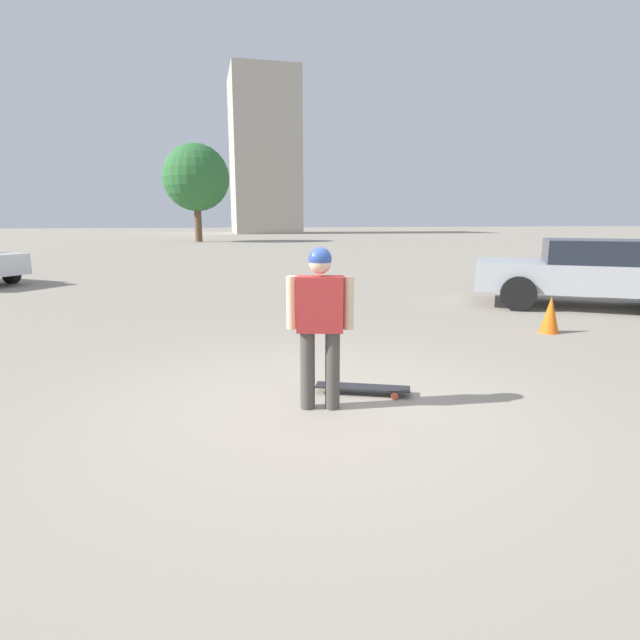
# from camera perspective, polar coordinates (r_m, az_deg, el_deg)

# --- Properties ---
(ground_plane) EXTENTS (220.00, 220.00, 0.00)m
(ground_plane) POSITION_cam_1_polar(r_m,az_deg,el_deg) (4.99, 0.00, -10.00)
(ground_plane) COLOR gray
(person) EXTENTS (0.62, 0.31, 1.57)m
(person) POSITION_cam_1_polar(r_m,az_deg,el_deg) (4.73, 0.00, 0.47)
(person) COLOR #4C4742
(person) RESTS_ON ground_plane
(skateboard) EXTENTS (1.00, 0.57, 0.08)m
(skateboard) POSITION_cam_1_polar(r_m,az_deg,el_deg) (5.35, 4.88, -7.72)
(skateboard) COLOR #232328
(skateboard) RESTS_ON ground_plane
(car_parked_near) EXTENTS (4.78, 3.99, 1.41)m
(car_parked_near) POSITION_cam_1_polar(r_m,az_deg,el_deg) (11.86, 28.62, 4.86)
(car_parked_near) COLOR #ADB2B7
(car_parked_near) RESTS_ON ground_plane
(building_block_distant) EXTENTS (8.39, 10.35, 20.16)m
(building_block_distant) POSITION_cam_1_polar(r_m,az_deg,el_deg) (69.28, -6.43, 18.22)
(building_block_distant) COLOR #B2A899
(building_block_distant) RESTS_ON ground_plane
(tree_distant) EXTENTS (5.33, 5.33, 7.79)m
(tree_distant) POSITION_cam_1_polar(r_m,az_deg,el_deg) (43.01, -13.98, 15.49)
(tree_distant) COLOR brown
(tree_distant) RESTS_ON ground_plane
(traffic_cone) EXTENTS (0.31, 0.31, 0.60)m
(traffic_cone) POSITION_cam_1_polar(r_m,az_deg,el_deg) (8.94, 24.83, 0.57)
(traffic_cone) COLOR orange
(traffic_cone) RESTS_ON ground_plane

